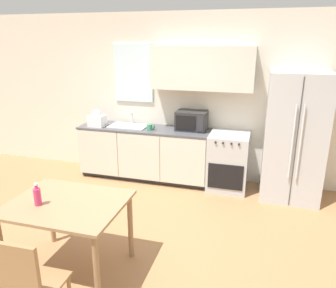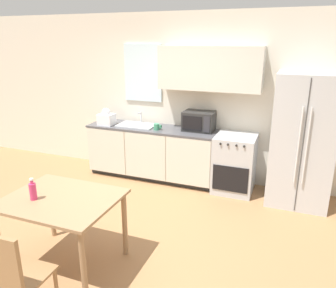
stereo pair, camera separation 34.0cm
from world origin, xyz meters
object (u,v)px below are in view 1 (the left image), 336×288
(dining_chair_near, at_px, (27,283))
(drink_bottle, at_px, (37,196))
(oven_range, at_px, (228,161))
(microwave, at_px, (192,121))
(dining_table, at_px, (68,212))
(coffee_mug, at_px, (150,127))
(refrigerator, at_px, (294,137))

(dining_chair_near, relative_size, drink_bottle, 4.18)
(oven_range, relative_size, dining_chair_near, 0.96)
(microwave, height_order, dining_table, microwave)
(coffee_mug, bearing_deg, dining_table, -91.07)
(drink_bottle, bearing_deg, dining_table, 27.51)
(coffee_mug, bearing_deg, microwave, 18.02)
(oven_range, distance_m, microwave, 0.87)
(microwave, distance_m, dining_chair_near, 3.44)
(oven_range, height_order, dining_chair_near, dining_chair_near)
(microwave, height_order, dining_chair_near, microwave)
(refrigerator, xyz_separation_m, dining_table, (-2.22, -2.40, -0.27))
(oven_range, height_order, refrigerator, refrigerator)
(microwave, relative_size, coffee_mug, 3.69)
(oven_range, bearing_deg, refrigerator, -2.60)
(coffee_mug, distance_m, dining_table, 2.36)
(oven_range, xyz_separation_m, drink_bottle, (-1.53, -2.56, 0.42))
(coffee_mug, height_order, dining_table, coffee_mug)
(refrigerator, height_order, coffee_mug, refrigerator)
(refrigerator, height_order, dining_table, refrigerator)
(refrigerator, bearing_deg, coffee_mug, -178.59)
(coffee_mug, bearing_deg, drink_bottle, -96.31)
(refrigerator, bearing_deg, drink_bottle, -134.27)
(dining_chair_near, bearing_deg, dining_table, 99.24)
(refrigerator, relative_size, coffee_mug, 14.15)
(oven_range, relative_size, microwave, 1.84)
(oven_range, height_order, drink_bottle, drink_bottle)
(dining_chair_near, bearing_deg, refrigerator, 55.57)
(refrigerator, bearing_deg, oven_range, 177.40)
(microwave, relative_size, dining_chair_near, 0.52)
(oven_range, bearing_deg, coffee_mug, -175.67)
(oven_range, height_order, microwave, microwave)
(refrigerator, bearing_deg, microwave, 174.33)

